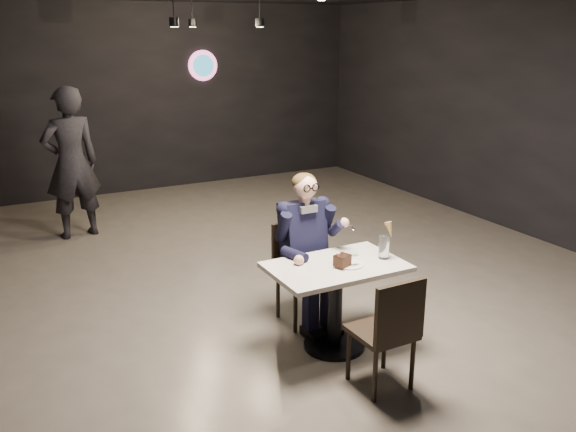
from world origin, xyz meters
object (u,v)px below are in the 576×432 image
chair_near (381,329)px  seated_man (303,247)px  passerby (71,163)px  chair_far (303,274)px  main_table (335,306)px  sundae_glass (384,247)px

chair_near → seated_man: 1.22m
chair_near → passerby: 4.91m
chair_far → seated_man: bearing=0.0°
main_table → sundae_glass: sundae_glass is taller
main_table → seated_man: 0.65m
passerby → seated_man: bearing=103.6°
main_table → passerby: bearing=109.4°
main_table → passerby: (-1.42, 4.03, 0.59)m
chair_near → seated_man: seated_man is taller
main_table → chair_near: chair_near is taller
main_table → sundae_glass: bearing=-8.7°
chair_far → sundae_glass: (0.43, -0.62, 0.39)m
main_table → passerby: size_ratio=0.57×
chair_far → seated_man: size_ratio=0.64×
sundae_glass → passerby: (-1.84, 4.09, 0.12)m
sundae_glass → passerby: size_ratio=0.10×
sundae_glass → chair_far: bearing=124.7°
main_table → passerby: 4.31m
main_table → chair_far: size_ratio=1.20×
seated_man → sundae_glass: bearing=-55.3°
chair_far → passerby: bearing=112.1°
main_table → sundae_glass: (0.43, -0.07, 0.47)m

